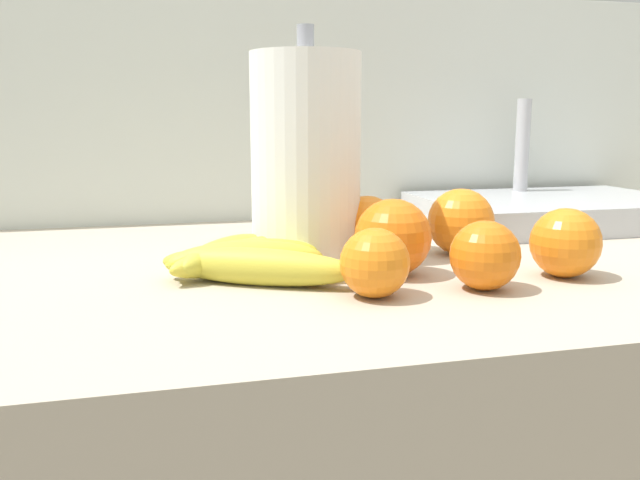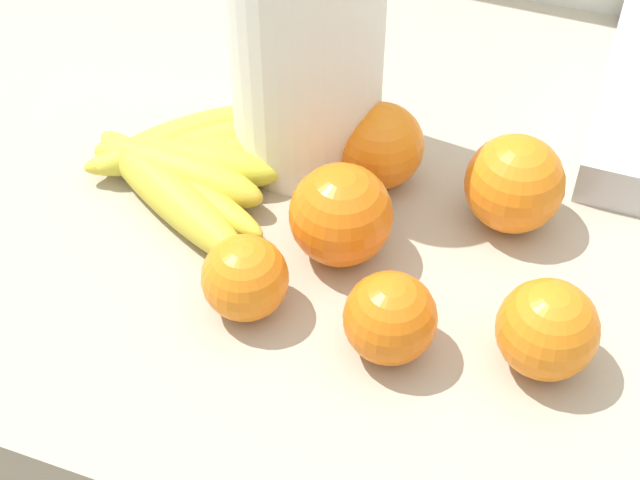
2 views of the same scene
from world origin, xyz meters
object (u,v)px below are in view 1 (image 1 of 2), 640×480
at_px(banana_bunch, 245,260).
at_px(orange_front, 367,227).
at_px(paper_towel_roll, 306,157).
at_px(orange_back_right, 565,243).
at_px(orange_center, 463,222).
at_px(orange_far_right, 393,237).
at_px(sink_basin, 552,209).
at_px(orange_right, 375,263).
at_px(orange_back_left, 485,255).

bearing_deg(banana_bunch, orange_front, 21.72).
bearing_deg(paper_towel_roll, orange_back_right, -33.77).
distance_m(banana_bunch, orange_center, 0.28).
bearing_deg(paper_towel_roll, orange_far_right, -57.48).
distance_m(orange_far_right, paper_towel_roll, 0.15).
bearing_deg(orange_front, paper_towel_roll, 168.16).
height_order(orange_center, sink_basin, sink_basin).
distance_m(orange_far_right, orange_center, 0.14).
bearing_deg(banana_bunch, orange_center, 9.65).
xyz_separation_m(orange_center, orange_front, (-0.12, 0.02, -0.00)).
relative_size(orange_back_right, paper_towel_roll, 0.27).
bearing_deg(orange_far_right, orange_right, -121.03).
height_order(orange_center, orange_front, orange_center).
height_order(orange_right, orange_front, orange_front).
relative_size(banana_bunch, orange_far_right, 2.55).
bearing_deg(banana_bunch, sink_basin, 24.02).
bearing_deg(orange_center, orange_front, 172.30).
distance_m(orange_right, orange_back_left, 0.11).
distance_m(orange_front, sink_basin, 0.40).
relative_size(banana_bunch, orange_back_left, 3.06).
bearing_deg(orange_right, orange_center, 43.14).
bearing_deg(orange_back_left, paper_towel_roll, 125.51).
height_order(orange_far_right, sink_basin, sink_basin).
bearing_deg(orange_front, orange_far_right, -91.71).
relative_size(orange_right, sink_basin, 0.16).
relative_size(orange_far_right, orange_front, 1.10).
xyz_separation_m(orange_back_right, orange_back_left, (-0.11, -0.03, -0.00)).
bearing_deg(orange_center, orange_far_right, -147.10).
height_order(orange_back_left, sink_basin, sink_basin).
relative_size(orange_center, sink_basin, 0.20).
height_order(banana_bunch, orange_right, orange_right).
relative_size(orange_back_right, orange_center, 0.90).
xyz_separation_m(orange_back_left, sink_basin, (0.30, 0.34, -0.01)).
bearing_deg(orange_front, orange_right, -106.34).
height_order(paper_towel_roll, sink_basin, paper_towel_roll).
xyz_separation_m(orange_front, orange_back_left, (0.06, -0.17, -0.00)).
bearing_deg(orange_far_right, orange_back_left, -50.78).
distance_m(orange_back_right, orange_front, 0.23).
xyz_separation_m(orange_right, orange_back_left, (0.11, -0.00, 0.00)).
distance_m(orange_center, sink_basin, 0.31).
bearing_deg(orange_front, banana_bunch, -158.28).
height_order(orange_right, orange_back_left, orange_back_left).
bearing_deg(orange_right, paper_towel_roll, 96.42).
height_order(orange_right, orange_far_right, orange_far_right).
height_order(orange_back_left, paper_towel_roll, paper_towel_roll).
height_order(banana_bunch, orange_back_right, orange_back_right).
bearing_deg(orange_back_left, banana_bunch, 153.09).
relative_size(orange_back_right, orange_front, 0.98).
bearing_deg(orange_back_left, orange_center, 70.94).
xyz_separation_m(orange_far_right, paper_towel_roll, (-0.07, 0.11, 0.08)).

